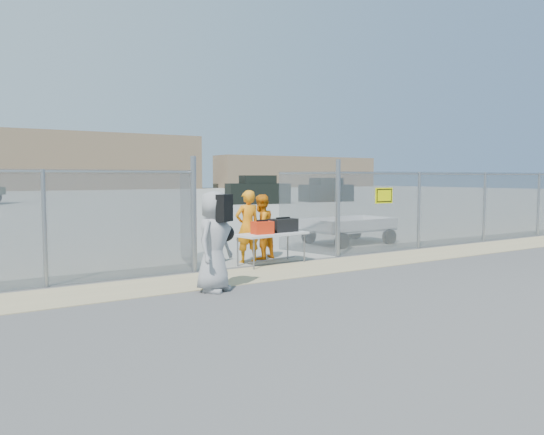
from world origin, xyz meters
TOP-DOWN VIEW (x-y plane):
  - ground at (0.00, 0.00)m, footprint 160.00×160.00m
  - tarmac_inside at (0.00, 42.00)m, footprint 160.00×80.00m
  - dirt_strip at (0.00, 1.00)m, footprint 44.00×1.60m
  - distant_hills at (5.00, 78.00)m, footprint 140.00×6.00m
  - chain_link_fence at (0.00, 2.00)m, footprint 40.00×0.20m
  - folding_table at (-0.07, 1.89)m, footprint 1.85×0.98m
  - orange_bag at (-0.37, 1.84)m, footprint 0.48×0.33m
  - black_duffel at (0.31, 1.99)m, footprint 0.68×0.43m
  - security_worker_left at (-0.41, 2.45)m, footprint 0.65×0.44m
  - security_worker_right at (0.13, 2.72)m, footprint 0.95×0.84m
  - visitor at (-2.51, 0.02)m, footprint 1.06×0.97m
  - utility_trailer at (3.98, 3.84)m, footprint 3.55×1.90m
  - parked_vehicle_near at (14.17, 26.16)m, footprint 5.05×3.23m
  - parked_vehicle_mid at (19.28, 34.60)m, footprint 4.03×3.63m
  - parked_vehicle_far at (20.76, 26.05)m, footprint 4.43×2.38m

SIDE VIEW (x-z plane):
  - ground at x=0.00m, z-range 0.00..0.00m
  - tarmac_inside at x=0.00m, z-range 0.00..0.01m
  - dirt_strip at x=0.00m, z-range 0.00..0.01m
  - folding_table at x=-0.07m, z-range 0.00..0.75m
  - utility_trailer at x=3.98m, z-range 0.00..0.85m
  - security_worker_right at x=0.13m, z-range 0.00..1.62m
  - parked_vehicle_mid at x=19.28m, z-range 0.00..1.70m
  - security_worker_left at x=-0.41m, z-range 0.00..1.74m
  - orange_bag at x=-0.37m, z-range 0.75..1.04m
  - black_duffel at x=0.31m, z-range 0.75..1.06m
  - visitor at x=-2.51m, z-range 0.00..1.81m
  - parked_vehicle_far at x=20.76m, z-range 0.00..1.92m
  - parked_vehicle_near at x=14.17m, z-range 0.00..2.11m
  - chain_link_fence at x=0.00m, z-range 0.00..2.20m
  - distant_hills at x=5.00m, z-range 0.00..9.00m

